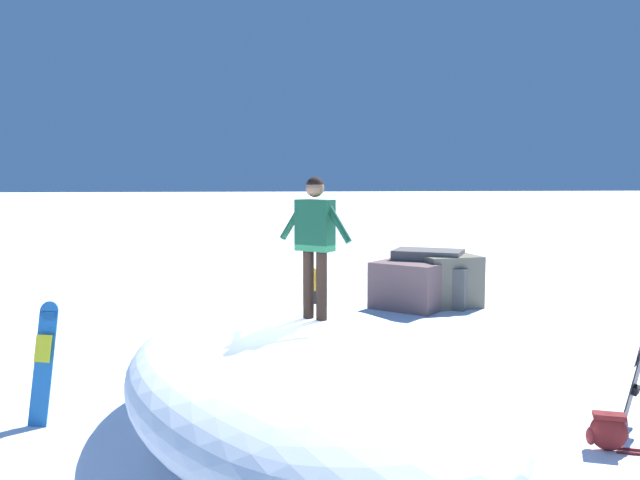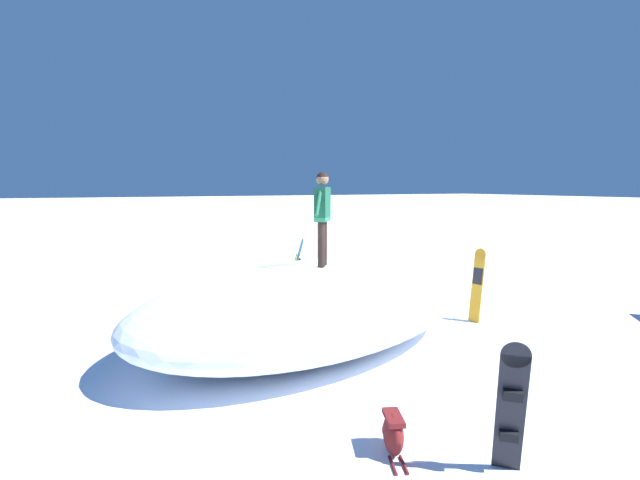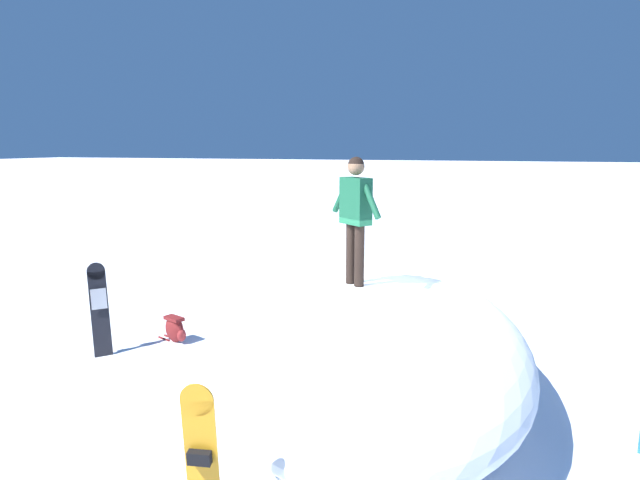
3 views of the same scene
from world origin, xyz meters
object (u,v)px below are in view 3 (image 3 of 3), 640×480
(snowboard_tertiary_upright, at_px, (99,308))
(backpack_near, at_px, (175,329))
(snowboarder_standing, at_px, (356,208))
(snowboard_primary_upright, at_px, (203,475))
(backpack_far, at_px, (477,320))

(snowboard_tertiary_upright, bearing_deg, backpack_near, 133.57)
(snowboarder_standing, xyz_separation_m, snowboard_tertiary_upright, (0.06, -4.43, -1.84))
(snowboard_primary_upright, bearing_deg, backpack_far, 164.94)
(snowboard_tertiary_upright, distance_m, backpack_far, 6.85)
(snowboarder_standing, height_order, snowboard_primary_upright, snowboarder_standing)
(snowboard_tertiary_upright, distance_m, backpack_near, 1.35)
(snowboard_primary_upright, bearing_deg, snowboard_tertiary_upright, -131.93)
(snowboarder_standing, bearing_deg, snowboard_tertiary_upright, -89.26)
(snowboarder_standing, height_order, backpack_far, snowboarder_standing)
(snowboard_primary_upright, height_order, backpack_far, snowboard_primary_upright)
(backpack_near, bearing_deg, snowboard_primary_upright, 35.46)
(backpack_near, relative_size, backpack_far, 1.16)
(backpack_far, bearing_deg, snowboard_primary_upright, -15.06)
(snowboard_primary_upright, bearing_deg, backpack_near, -144.54)
(snowboard_primary_upright, distance_m, backpack_near, 5.66)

